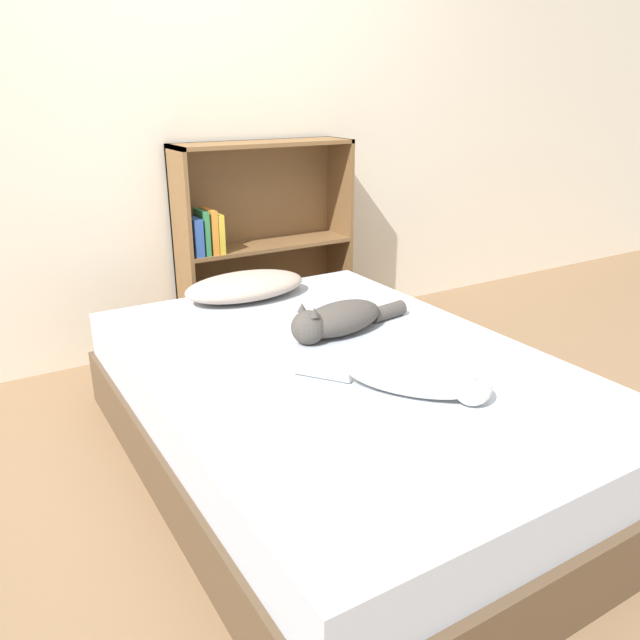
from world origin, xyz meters
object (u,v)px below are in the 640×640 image
bed (341,412)px  pillow (245,286)px  cat_dark (337,319)px  bookshelf (257,242)px  cat_light (416,377)px

bed → pillow: (-0.00, 0.79, 0.26)m
cat_dark → bookshelf: size_ratio=0.54×
cat_dark → bookshelf: 1.09m
cat_light → bed: bearing=151.6°
cat_light → cat_dark: 0.55m
pillow → bookshelf: bearing=58.1°
pillow → bookshelf: (0.30, 0.48, 0.07)m
pillow → cat_dark: (0.12, -0.59, 0.00)m
cat_light → bookshelf: bookshelf is taller
cat_light → cat_dark: (0.07, 0.55, 0.00)m
pillow → cat_dark: size_ratio=0.99×
pillow → cat_light: cat_light is taller
pillow → cat_dark: cat_dark is taller
cat_light → bookshelf: bearing=134.7°
cat_light → bookshelf: size_ratio=0.52×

